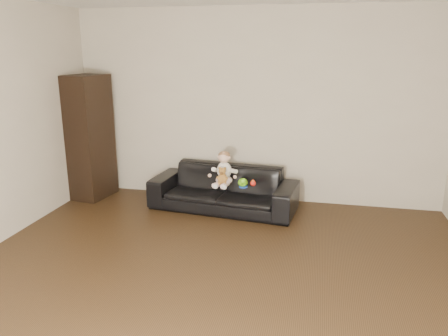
% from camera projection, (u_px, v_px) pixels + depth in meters
% --- Properties ---
extents(floor, '(5.50, 5.50, 0.00)m').
position_uv_depth(floor, '(203.00, 305.00, 3.65)').
color(floor, '#352312').
rests_on(floor, ground).
extents(wall_back, '(5.00, 0.00, 5.00)m').
position_uv_depth(wall_back, '(255.00, 107.00, 5.89)').
color(wall_back, '#BEB39F').
rests_on(wall_back, ground).
extents(sofa, '(1.97, 0.95, 0.55)m').
position_uv_depth(sofa, '(224.00, 188.00, 5.76)').
color(sofa, black).
rests_on(sofa, floor).
extents(cabinet, '(0.52, 0.65, 1.72)m').
position_uv_depth(cabinet, '(90.00, 137.00, 6.10)').
color(cabinet, black).
rests_on(cabinet, floor).
extents(shelf_item, '(0.22, 0.27, 0.28)m').
position_uv_depth(shelf_item, '(89.00, 110.00, 5.99)').
color(shelf_item, silver).
rests_on(shelf_item, cabinet).
extents(baby, '(0.33, 0.40, 0.44)m').
position_uv_depth(baby, '(224.00, 170.00, 5.58)').
color(baby, '#F6D0D3').
rests_on(baby, sofa).
extents(teddy_bear, '(0.14, 0.14, 0.22)m').
position_uv_depth(teddy_bear, '(222.00, 176.00, 5.46)').
color(teddy_bear, '#A36F2E').
rests_on(teddy_bear, sofa).
extents(toy_green, '(0.17, 0.18, 0.11)m').
position_uv_depth(toy_green, '(243.00, 182.00, 5.55)').
color(toy_green, '#6DD218').
rests_on(toy_green, sofa).
extents(toy_rattle, '(0.08, 0.08, 0.07)m').
position_uv_depth(toy_rattle, '(253.00, 183.00, 5.56)').
color(toy_rattle, red).
rests_on(toy_rattle, sofa).
extents(toy_blue_disc, '(0.13, 0.13, 0.02)m').
position_uv_depth(toy_blue_disc, '(243.00, 187.00, 5.53)').
color(toy_blue_disc, blue).
rests_on(toy_blue_disc, sofa).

